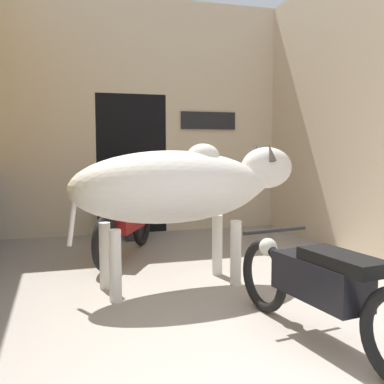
% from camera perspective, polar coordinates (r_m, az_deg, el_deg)
% --- Properties ---
extents(wall_back_with_doorway, '(4.48, 0.93, 3.73)m').
position_cam_1_polar(wall_back_with_doorway, '(7.52, -6.94, 7.20)').
color(wall_back_with_doorway, beige).
rests_on(wall_back_with_doorway, ground_plane).
extents(cow, '(2.42, 0.98, 1.43)m').
position_cam_1_polar(cow, '(4.40, -1.23, 0.76)').
color(cow, silver).
rests_on(cow, ground_plane).
extents(motorcycle_near, '(0.58, 1.99, 0.73)m').
position_cam_1_polar(motorcycle_near, '(3.31, 15.93, -11.39)').
color(motorcycle_near, black).
rests_on(motorcycle_near, ground_plane).
extents(motorcycle_far, '(1.01, 1.78, 0.75)m').
position_cam_1_polar(motorcycle_far, '(5.72, -8.46, -3.94)').
color(motorcycle_far, black).
rests_on(motorcycle_far, ground_plane).
extents(shopkeeper_seated, '(0.42, 0.34, 1.29)m').
position_cam_1_polar(shopkeeper_seated, '(6.79, -7.34, -0.24)').
color(shopkeeper_seated, '#3D3842').
rests_on(shopkeeper_seated, ground_plane).
extents(plastic_stool, '(0.35, 0.35, 0.47)m').
position_cam_1_polar(plastic_stool, '(6.89, -10.25, -3.82)').
color(plastic_stool, '#2856B2').
rests_on(plastic_stool, ground_plane).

